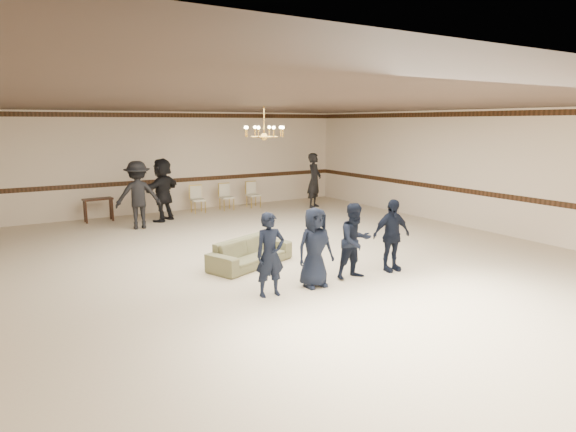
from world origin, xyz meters
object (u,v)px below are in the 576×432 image
object	(u,v)px
boy_c	(355,241)
adult_left	(138,195)
settee	(250,252)
console_table	(98,210)
boy_d	(391,235)
adult_mid	(163,190)
chandelier	(264,122)
boy_b	(315,247)
boy_a	(270,255)
adult_right	(314,180)
banquet_chair_mid	(227,197)
banquet_chair_left	(198,200)
banquet_chair_right	(254,195)

from	to	relation	value
boy_c	adult_left	world-z (taller)	adult_left
settee	console_table	world-z (taller)	console_table
boy_d	adult_mid	world-z (taller)	adult_mid
boy_d	adult_mid	xyz separation A→B (m)	(-2.25, 7.18, 0.22)
chandelier	boy_b	size ratio (longest dim) A/B	0.66
boy_a	boy_d	bearing A→B (deg)	4.61
adult_right	banquet_chair_mid	size ratio (longest dim) A/B	2.14
boy_b	chandelier	bearing A→B (deg)	83.13
boy_a	settee	size ratio (longest dim) A/B	0.76
boy_a	banquet_chair_left	xyz separation A→B (m)	(1.79, 7.87, -0.28)
boy_b	banquet_chair_mid	world-z (taller)	boy_b
adult_left	boy_c	bearing A→B (deg)	120.18
adult_mid	banquet_chair_mid	distance (m)	2.49
adult_right	banquet_chair_right	xyz separation A→B (m)	(-1.76, 1.09, -0.49)
boy_c	boy_d	distance (m)	0.90
banquet_chair_mid	console_table	xyz separation A→B (m)	(-4.00, 0.20, -0.09)
boy_b	banquet_chair_right	bearing A→B (deg)	72.65
boy_a	boy_b	bearing A→B (deg)	4.61
banquet_chair_left	banquet_chair_right	distance (m)	2.00
settee	boy_c	bearing A→B (deg)	-74.84
boy_d	banquet_chair_mid	xyz separation A→B (m)	(0.09, 7.87, -0.28)
boy_c	adult_mid	size ratio (longest dim) A/B	0.77
adult_mid	banquet_chair_mid	xyz separation A→B (m)	(2.34, 0.69, -0.49)
boy_b	adult_right	bearing A→B (deg)	58.36
banquet_chair_left	banquet_chair_right	world-z (taller)	same
adult_mid	boy_c	bearing A→B (deg)	64.14
boy_d	adult_right	world-z (taller)	adult_right
boy_a	banquet_chair_mid	size ratio (longest dim) A/B	1.64
boy_b	console_table	world-z (taller)	boy_b
adult_left	banquet_chair_right	distance (m)	4.49
settee	console_table	xyz separation A→B (m)	(-1.73, 6.33, 0.07)
banquet_chair_right	boy_c	bearing A→B (deg)	-108.59
boy_a	banquet_chair_right	world-z (taller)	boy_a
boy_b	boy_d	size ratio (longest dim) A/B	1.00
chandelier	settee	world-z (taller)	chandelier
console_table	banquet_chair_left	bearing A→B (deg)	-8.31
adult_left	console_table	world-z (taller)	adult_left
chandelier	boy_a	bearing A→B (deg)	-117.17
chandelier	settee	distance (m)	2.88
boy_b	banquet_chair_right	distance (m)	8.38
boy_a	adult_left	world-z (taller)	adult_left
boy_c	adult_left	bearing A→B (deg)	110.57
boy_b	boy_c	size ratio (longest dim) A/B	1.00
boy_d	chandelier	bearing A→B (deg)	123.80
adult_mid	console_table	bearing A→B (deg)	-64.59
chandelier	banquet_chair_right	distance (m)	6.27
boy_b	banquet_chair_right	xyz separation A→B (m)	(2.89, 7.87, -0.28)
settee	banquet_chair_right	distance (m)	6.95
boy_a	adult_left	size ratio (longest dim) A/B	0.77
banquet_chair_left	console_table	size ratio (longest dim) A/B	1.06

